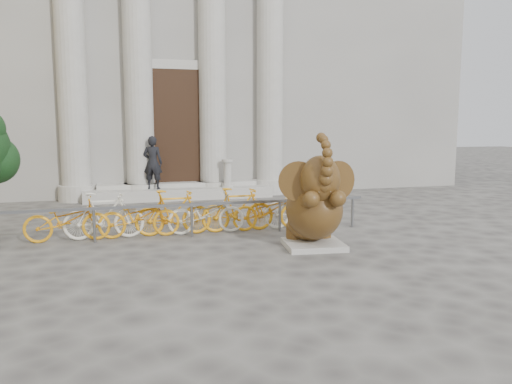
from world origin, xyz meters
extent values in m
plane|color=#474442|center=(0.00, 0.00, 0.00)|extent=(80.00, 80.00, 0.00)
cube|color=gray|center=(0.00, 15.00, 6.00)|extent=(22.00, 10.00, 12.00)
cube|color=black|center=(0.00, 9.92, 2.30)|extent=(2.40, 0.16, 4.00)
cylinder|color=#A8A59E|center=(-3.20, 9.80, 4.00)|extent=(0.90, 0.90, 8.00)
cylinder|color=#A8A59E|center=(-1.20, 9.80, 4.00)|extent=(0.90, 0.90, 8.00)
cylinder|color=#A8A59E|center=(1.20, 9.80, 4.00)|extent=(0.90, 0.90, 8.00)
cylinder|color=#A8A59E|center=(3.20, 9.80, 4.00)|extent=(0.90, 0.90, 8.00)
cube|color=#A8A59E|center=(0.00, 9.40, 0.18)|extent=(6.00, 1.20, 0.36)
cube|color=#A8A59E|center=(1.71, 2.05, 0.06)|extent=(1.23, 1.14, 0.11)
ellipsoid|color=black|center=(1.74, 2.30, 0.45)|extent=(1.04, 1.00, 0.72)
ellipsoid|color=black|center=(1.71, 2.07, 0.76)|extent=(1.23, 1.46, 1.16)
cylinder|color=black|center=(1.46, 2.48, 0.26)|extent=(0.37, 0.37, 0.29)
cylinder|color=black|center=(2.06, 2.40, 0.26)|extent=(0.37, 0.37, 0.29)
cylinder|color=black|center=(1.41, 1.66, 0.98)|extent=(0.35, 0.70, 0.45)
cylinder|color=black|center=(1.90, 1.60, 0.98)|extent=(0.35, 0.70, 0.45)
ellipsoid|color=black|center=(1.66, 1.67, 1.39)|extent=(0.84, 0.80, 0.90)
cylinder|color=black|center=(1.30, 1.85, 1.34)|extent=(0.71, 0.37, 0.76)
cylinder|color=black|center=(2.06, 1.76, 1.34)|extent=(0.76, 0.20, 0.76)
cone|color=beige|center=(1.50, 1.47, 1.21)|extent=(0.11, 0.26, 0.12)
cone|color=beige|center=(1.77, 1.44, 1.21)|extent=(0.17, 0.27, 0.12)
cube|color=slate|center=(-0.45, 3.67, 0.70)|extent=(8.00, 0.06, 0.06)
cylinder|color=slate|center=(-2.45, 3.67, 0.35)|extent=(0.06, 0.06, 0.70)
cylinder|color=slate|center=(-0.45, 3.67, 0.35)|extent=(0.06, 0.06, 0.70)
cylinder|color=slate|center=(1.55, 3.67, 0.35)|extent=(0.06, 0.06, 0.70)
cylinder|color=slate|center=(3.35, 3.67, 0.35)|extent=(0.06, 0.06, 0.70)
imported|color=orange|center=(-2.99, 3.92, 0.50)|extent=(1.70, 0.50, 1.00)
imported|color=silver|center=(-2.27, 3.92, 0.50)|extent=(1.66, 0.47, 1.00)
imported|color=orange|center=(-1.54, 3.92, 0.50)|extent=(1.70, 0.50, 1.00)
imported|color=orange|center=(-0.82, 3.92, 0.50)|extent=(1.66, 0.47, 1.00)
imported|color=silver|center=(-0.09, 3.92, 0.50)|extent=(1.70, 0.50, 1.00)
imported|color=orange|center=(0.63, 3.92, 0.50)|extent=(1.66, 0.47, 1.00)
imported|color=orange|center=(1.36, 3.92, 0.50)|extent=(1.70, 0.50, 1.00)
imported|color=silver|center=(2.08, 3.92, 0.50)|extent=(1.66, 0.47, 1.00)
imported|color=black|center=(-0.86, 9.24, 1.20)|extent=(0.72, 0.60, 1.69)
cylinder|color=#A8A59E|center=(1.54, 9.10, 0.42)|extent=(0.37, 0.37, 0.11)
cylinder|color=#A8A59E|center=(1.54, 9.10, 0.78)|extent=(0.26, 0.26, 0.84)
cylinder|color=#A8A59E|center=(1.54, 9.10, 1.23)|extent=(0.37, 0.37, 0.09)
camera|label=1|loc=(-1.97, -6.86, 2.39)|focal=35.00mm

